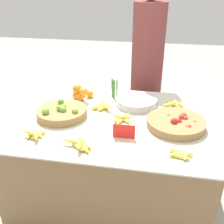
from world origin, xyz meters
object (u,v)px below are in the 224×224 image
Objects in this scene: price_sign at (124,131)px; vendor_person at (146,74)px; lime_bowl at (61,112)px; metal_bowl at (137,102)px; tomato_basket at (177,123)px.

vendor_person is at bearing 84.64° from price_sign.
vendor_person is (0.60, 0.93, 0.03)m from lime_bowl.
vendor_person reaches higher than price_sign.
metal_bowl is 0.53m from price_sign.
lime_bowl is at bearing 154.85° from price_sign.
price_sign is 0.09× the size of vendor_person.
price_sign is at bearing -148.52° from tomato_basket.
tomato_basket is at bearing 29.97° from price_sign.
price_sign reaches higher than tomato_basket.
tomato_basket is 0.41m from price_sign.
vendor_person is (0.04, 0.63, 0.04)m from metal_bowl.
lime_bowl is 0.92× the size of tomato_basket.
price_sign is at bearing -93.76° from metal_bowl.
price_sign is at bearing -93.85° from vendor_person.
lime_bowl is at bearing -151.58° from metal_bowl.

